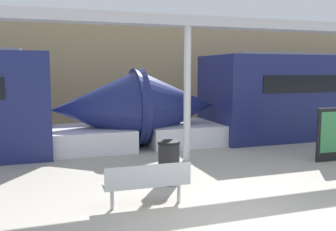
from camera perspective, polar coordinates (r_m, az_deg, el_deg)
The scene contains 7 objects.
ground_plane at distance 6.71m, azimuth 11.09°, elevation -15.78°, with size 60.00×60.00×0.00m, color #A8A093.
station_wall at distance 17.18m, azimuth -8.37°, elevation 6.64°, with size 56.00×0.20×5.00m, color tan.
bench_near at distance 7.14m, azimuth -3.18°, elevation -9.96°, with size 1.65×0.49×0.84m.
trash_bin at distance 8.55m, azimuth 0.12°, elevation -7.14°, with size 0.51×0.51×0.98m.
poster_board at distance 11.62m, azimuth 24.05°, elevation -2.60°, with size 1.21×0.07×1.52m.
support_column_near at distance 10.58m, azimuth 2.95°, elevation 3.18°, with size 0.20×0.20×3.76m, color silver.
canopy_beam at distance 10.64m, azimuth 3.02°, elevation 14.11°, with size 28.00×0.60×0.28m, color #B7B7BC.
Camera 1 is at (-3.14, -5.34, 2.58)m, focal length 40.00 mm.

